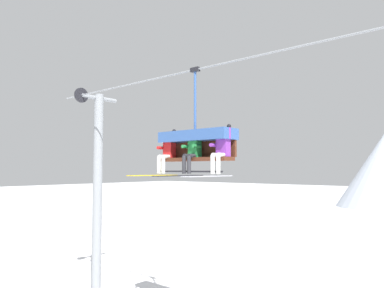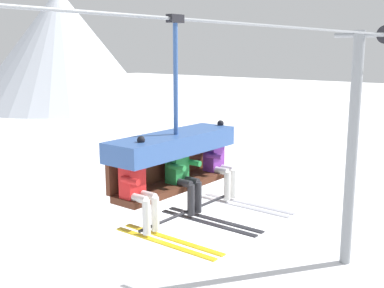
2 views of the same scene
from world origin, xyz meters
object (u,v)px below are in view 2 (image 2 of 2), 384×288
object	(u,v)px
lift_tower_far	(353,145)
chairlift_chair	(172,152)
skier_red	(139,186)
skier_purple	(220,160)
skier_green	(184,173)

from	to	relation	value
lift_tower_far	chairlift_chair	size ratio (longest dim) A/B	2.72
skier_red	skier_purple	world-z (taller)	same
skier_green	chairlift_chair	bearing A→B (deg)	90.00
skier_purple	skier_green	bearing A→B (deg)	-179.60
lift_tower_far	chairlift_chair	world-z (taller)	lift_tower_far
chairlift_chair	skier_red	world-z (taller)	chairlift_chair
skier_red	skier_green	world-z (taller)	skier_red
skier_red	skier_purple	distance (m)	1.93
skier_green	skier_purple	bearing A→B (deg)	0.40
chairlift_chair	skier_purple	bearing A→B (deg)	-12.47
chairlift_chair	skier_purple	size ratio (longest dim) A/B	1.72
skier_red	skier_green	distance (m)	0.96
chairlift_chair	skier_purple	world-z (taller)	chairlift_chair
skier_green	skier_red	bearing A→B (deg)	179.59
lift_tower_far	skier_purple	xyz separation A→B (m)	(-8.93, -0.92, 1.25)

